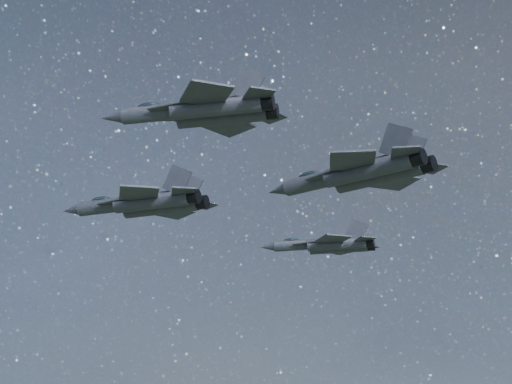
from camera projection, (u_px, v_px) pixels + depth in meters
The scene contains 4 objects.
jet_lead at pixel (145, 203), 79.14m from camera, with size 18.88×13.14×4.75m.
jet_left at pixel (328, 245), 98.99m from camera, with size 16.99×11.54×4.27m.
jet_right at pixel (205, 111), 60.01m from camera, with size 16.35×11.05×4.12m.
jet_slot at pixel (360, 173), 71.00m from camera, with size 19.77×13.70×4.97m.
Camera 1 is at (36.16, -65.98, 134.92)m, focal length 50.00 mm.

